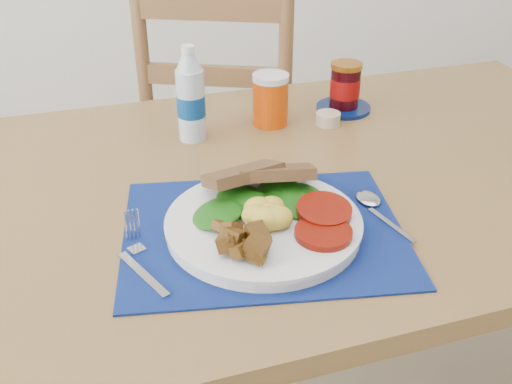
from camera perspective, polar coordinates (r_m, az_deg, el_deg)
table at (r=1.23m, az=7.66°, el=-0.91°), size 1.40×0.90×0.75m
chair_far at (r=1.80m, az=-3.19°, el=7.63°), size 0.58×0.57×1.20m
placemat at (r=0.98m, az=0.71°, el=-3.75°), size 0.51×0.44×0.00m
breakfast_plate at (r=0.96m, az=0.45°, el=-2.79°), size 0.32×0.32×0.08m
fork at (r=0.93m, az=-11.08°, el=-6.19°), size 0.06×0.18×0.00m
spoon at (r=1.05m, az=11.29°, el=-1.46°), size 0.04×0.17×0.00m
water_bottle at (r=1.26m, az=-6.23°, el=8.79°), size 0.06×0.06×0.20m
juice_glass at (r=1.34m, az=1.38°, el=8.66°), size 0.08×0.08×0.11m
ramekin at (r=1.36m, az=6.88°, el=6.94°), size 0.06×0.06×0.03m
jam_on_saucer at (r=1.43m, az=8.46°, el=9.62°), size 0.13×0.13×0.11m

